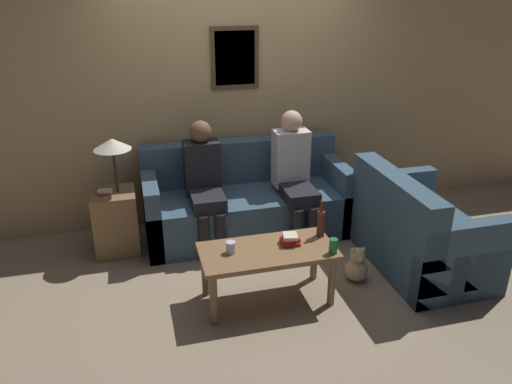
{
  "coord_description": "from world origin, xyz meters",
  "views": [
    {
      "loc": [
        -1.07,
        -4.0,
        2.45
      ],
      "look_at": [
        -0.06,
        -0.14,
        0.71
      ],
      "focal_mm": 35.0,
      "sensor_mm": 36.0,
      "label": 1
    }
  ],
  "objects_px": {
    "person_right": "(294,172)",
    "couch_side": "(418,234)",
    "teddy_bear": "(357,266)",
    "wine_bottle": "(321,223)",
    "person_left": "(204,180)",
    "coffee_table": "(268,257)",
    "couch_main": "(246,202)",
    "drinking_glass": "(231,247)"
  },
  "relations": [
    {
      "from": "teddy_bear",
      "to": "coffee_table",
      "type": "bearing_deg",
      "value": -174.54
    },
    {
      "from": "wine_bottle",
      "to": "drinking_glass",
      "type": "distance_m",
      "value": 0.78
    },
    {
      "from": "couch_side",
      "to": "couch_main",
      "type": "bearing_deg",
      "value": 51.67
    },
    {
      "from": "person_left",
      "to": "teddy_bear",
      "type": "relative_size",
      "value": 3.82
    },
    {
      "from": "couch_side",
      "to": "teddy_bear",
      "type": "relative_size",
      "value": 4.04
    },
    {
      "from": "coffee_table",
      "to": "wine_bottle",
      "type": "bearing_deg",
      "value": 12.14
    },
    {
      "from": "couch_main",
      "to": "person_right",
      "type": "distance_m",
      "value": 0.61
    },
    {
      "from": "coffee_table",
      "to": "person_right",
      "type": "distance_m",
      "value": 1.19
    },
    {
      "from": "coffee_table",
      "to": "wine_bottle",
      "type": "xyz_separation_m",
      "value": [
        0.48,
        0.1,
        0.19
      ]
    },
    {
      "from": "drinking_glass",
      "to": "wine_bottle",
      "type": "bearing_deg",
      "value": 5.83
    },
    {
      "from": "couch_side",
      "to": "drinking_glass",
      "type": "height_order",
      "value": "couch_side"
    },
    {
      "from": "wine_bottle",
      "to": "drinking_glass",
      "type": "xyz_separation_m",
      "value": [
        -0.77,
        -0.08,
        -0.07
      ]
    },
    {
      "from": "person_left",
      "to": "wine_bottle",
      "type": "bearing_deg",
      "value": -50.97
    },
    {
      "from": "couch_main",
      "to": "person_right",
      "type": "bearing_deg",
      "value": -25.16
    },
    {
      "from": "person_right",
      "to": "teddy_bear",
      "type": "relative_size",
      "value": 4.0
    },
    {
      "from": "person_left",
      "to": "teddy_bear",
      "type": "distance_m",
      "value": 1.61
    },
    {
      "from": "couch_main",
      "to": "drinking_glass",
      "type": "height_order",
      "value": "couch_main"
    },
    {
      "from": "coffee_table",
      "to": "teddy_bear",
      "type": "distance_m",
      "value": 0.87
    },
    {
      "from": "drinking_glass",
      "to": "person_right",
      "type": "bearing_deg",
      "value": 49.38
    },
    {
      "from": "couch_side",
      "to": "person_left",
      "type": "xyz_separation_m",
      "value": [
        -1.77,
        0.92,
        0.34
      ]
    },
    {
      "from": "wine_bottle",
      "to": "person_right",
      "type": "distance_m",
      "value": 0.92
    },
    {
      "from": "person_right",
      "to": "coffee_table",
      "type": "bearing_deg",
      "value": -118.84
    },
    {
      "from": "drinking_glass",
      "to": "person_right",
      "type": "xyz_separation_m",
      "value": [
        0.85,
        0.99,
        0.16
      ]
    },
    {
      "from": "couch_side",
      "to": "wine_bottle",
      "type": "distance_m",
      "value": 1.01
    },
    {
      "from": "drinking_glass",
      "to": "person_left",
      "type": "xyz_separation_m",
      "value": [
        -0.03,
        1.06,
        0.14
      ]
    },
    {
      "from": "person_left",
      "to": "person_right",
      "type": "height_order",
      "value": "person_right"
    },
    {
      "from": "couch_side",
      "to": "drinking_glass",
      "type": "xyz_separation_m",
      "value": [
        -1.74,
        -0.14,
        0.2
      ]
    },
    {
      "from": "couch_main",
      "to": "couch_side",
      "type": "xyz_separation_m",
      "value": [
        1.34,
        -1.06,
        0.0
      ]
    },
    {
      "from": "drinking_glass",
      "to": "person_left",
      "type": "height_order",
      "value": "person_left"
    },
    {
      "from": "coffee_table",
      "to": "drinking_glass",
      "type": "xyz_separation_m",
      "value": [
        -0.29,
        0.02,
        0.12
      ]
    },
    {
      "from": "wine_bottle",
      "to": "person_left",
      "type": "relative_size",
      "value": 0.26
    },
    {
      "from": "couch_main",
      "to": "teddy_bear",
      "type": "relative_size",
      "value": 6.43
    },
    {
      "from": "couch_side",
      "to": "teddy_bear",
      "type": "bearing_deg",
      "value": 97.87
    },
    {
      "from": "couch_main",
      "to": "coffee_table",
      "type": "distance_m",
      "value": 1.23
    },
    {
      "from": "couch_side",
      "to": "coffee_table",
      "type": "height_order",
      "value": "couch_side"
    },
    {
      "from": "drinking_glass",
      "to": "person_left",
      "type": "distance_m",
      "value": 1.07
    },
    {
      "from": "coffee_table",
      "to": "person_right",
      "type": "height_order",
      "value": "person_right"
    },
    {
      "from": "person_right",
      "to": "couch_main",
      "type": "bearing_deg",
      "value": 154.84
    },
    {
      "from": "teddy_bear",
      "to": "wine_bottle",
      "type": "bearing_deg",
      "value": 176.01
    },
    {
      "from": "person_right",
      "to": "couch_side",
      "type": "bearing_deg",
      "value": -43.5
    },
    {
      "from": "couch_side",
      "to": "person_left",
      "type": "relative_size",
      "value": 1.06
    },
    {
      "from": "wine_bottle",
      "to": "person_right",
      "type": "relative_size",
      "value": 0.25
    }
  ]
}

